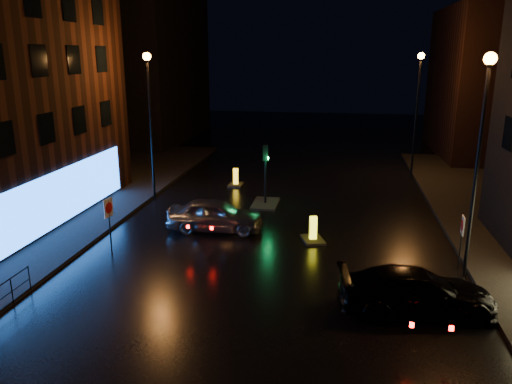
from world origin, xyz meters
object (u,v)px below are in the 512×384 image
Objects in this scene: traffic_signal at (265,196)px; road_sign_left at (109,213)px; bollard_near at (313,236)px; road_sign_right at (462,230)px; silver_hatchback at (215,215)px; bollard_far at (236,182)px; dark_sedan at (417,292)px.

traffic_signal reaches higher than road_sign_left.
bollard_near is 9.10m from road_sign_left.
road_sign_left reaches higher than bollard_near.
road_sign_right is (8.88, -7.45, 1.17)m from traffic_signal.
traffic_signal reaches higher than silver_hatchback.
road_sign_right is at bearing 11.59° from road_sign_left.
road_sign_left is (-2.97, -11.99, 1.57)m from bollard_far.
silver_hatchback is 1.89× the size of road_sign_left.
traffic_signal is 0.75× the size of silver_hatchback.
road_sign_left is (-8.50, -2.84, 1.56)m from bollard_near.
silver_hatchback is 3.51× the size of bollard_far.
silver_hatchback reaches higher than bollard_near.
silver_hatchback is (-1.75, -4.60, 0.28)m from traffic_signal.
dark_sedan is at bearing -131.12° from silver_hatchback.
road_sign_right is (10.64, -2.85, 0.89)m from silver_hatchback.
bollard_far is at bearing -40.18° from road_sign_right.
road_sign_left is (-12.23, 3.15, 1.08)m from dark_sedan.
traffic_signal is 9.88m from road_sign_left.
road_sign_left is at bearing 68.16° from dark_sedan.
bollard_near is at bearing 24.53° from dark_sedan.
silver_hatchback is at bearing -10.37° from road_sign_right.
road_sign_right reaches higher than bollard_far.
bollard_far is at bearing 102.65° from bollard_near.
dark_sedan is (8.48, -6.65, -0.04)m from silver_hatchback.
bollard_far is 0.54× the size of road_sign_left.
dark_sedan is 7.08m from bollard_near.
bollard_near is at bearing -60.31° from traffic_signal.
road_sign_right is at bearing -108.04° from silver_hatchback.
road_sign_left reaches higher than silver_hatchback.
road_sign_right is at bearing -39.01° from bollard_near.
traffic_signal is 2.63× the size of bollard_far.
bollard_far is 0.59× the size of road_sign_right.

